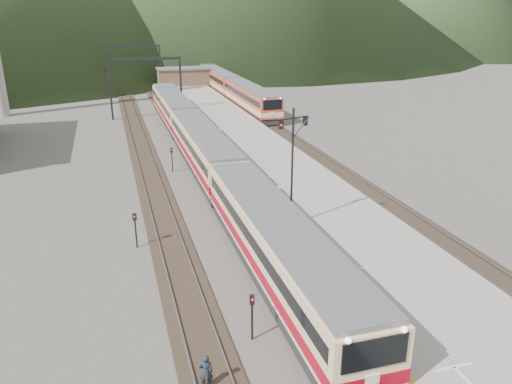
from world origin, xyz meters
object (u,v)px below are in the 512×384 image
object	(u,v)px
main_train	(203,147)
signal_mast	(292,156)
second_train	(219,80)
worker	(206,372)

from	to	relation	value
main_train	signal_mast	size ratio (longest dim) A/B	8.35
second_train	main_train	bearing A→B (deg)	-104.29
signal_mast	main_train	bearing A→B (deg)	98.67
main_train	second_train	xyz separation A→B (m)	(11.50, 45.16, -0.05)
signal_mast	second_train	bearing A→B (deg)	81.63
second_train	worker	size ratio (longest dim) A/B	39.25
second_train	signal_mast	size ratio (longest dim) A/B	8.14
second_train	signal_mast	distance (m)	62.13
second_train	signal_mast	xyz separation A→B (m)	(-9.03, -61.38, 3.48)
second_train	worker	distance (m)	74.98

